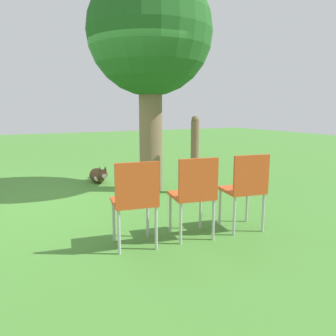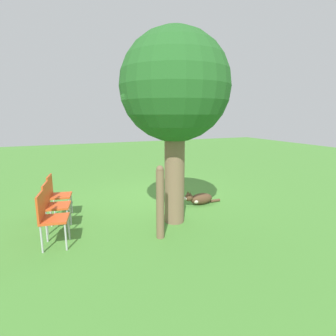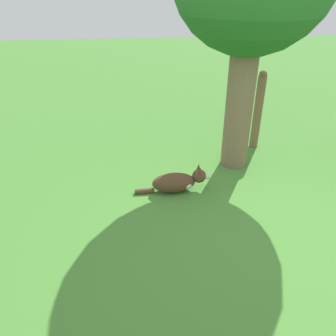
# 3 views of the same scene
# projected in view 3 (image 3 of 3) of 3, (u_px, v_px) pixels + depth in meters

# --- Properties ---
(ground_plane) EXTENTS (30.00, 30.00, 0.00)m
(ground_plane) POSITION_uv_depth(u_px,v_px,m) (253.00, 204.00, 4.25)
(ground_plane) COLOR #478433
(dog) EXTENTS (1.03, 0.29, 0.37)m
(dog) POSITION_uv_depth(u_px,v_px,m) (178.00, 182.00, 4.45)
(dog) COLOR #513823
(dog) RESTS_ON ground_plane
(fence_post) EXTENTS (0.14, 0.14, 1.31)m
(fence_post) POSITION_uv_depth(u_px,v_px,m) (258.00, 110.00, 5.43)
(fence_post) COLOR brown
(fence_post) RESTS_ON ground_plane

